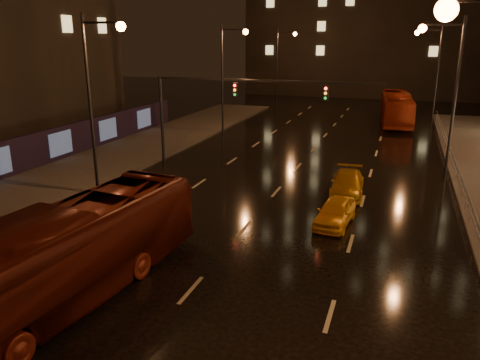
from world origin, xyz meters
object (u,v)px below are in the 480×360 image
object	(u,v)px
taxi_near	(335,212)
taxi_far	(347,183)
bus_curb	(396,108)
bus_red	(65,256)

from	to	relation	value
taxi_near	taxi_far	xyz separation A→B (m)	(0.00, 4.95, 0.01)
bus_curb	taxi_near	size ratio (longest dim) A/B	3.17
bus_red	bus_curb	size ratio (longest dim) A/B	1.02
taxi_near	taxi_far	size ratio (longest dim) A/B	0.84
bus_curb	taxi_near	bearing A→B (deg)	-98.31
bus_red	bus_curb	world-z (taller)	bus_red
bus_red	taxi_far	world-z (taller)	bus_red
bus_red	taxi_near	world-z (taller)	bus_red
taxi_far	bus_curb	bearing A→B (deg)	81.82
bus_curb	taxi_far	distance (m)	25.82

